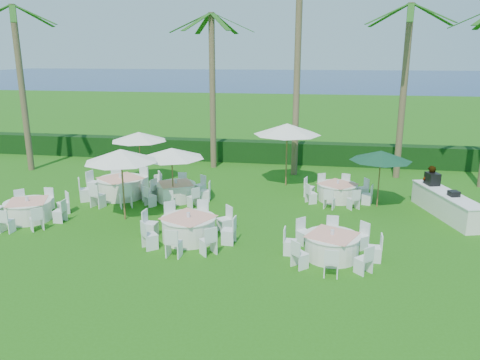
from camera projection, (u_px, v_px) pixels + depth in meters
The scene contains 20 objects.
ground at pixel (179, 238), 15.84m from camera, with size 120.00×120.00×0.00m, color #236210.
hedge at pixel (239, 151), 27.10m from camera, with size 34.00×1.00×1.20m, color black.
ocean at pixel (302, 80), 112.90m from camera, with size 260.00×260.00×0.00m, color #082652.
banquet_table_a at pixel (28, 210), 17.47m from camera, with size 2.94×2.94×0.90m.
banquet_table_b at pixel (189, 228), 15.59m from camera, with size 3.20×3.20×0.97m.
banquet_table_c at pixel (332, 245), 14.23m from camera, with size 2.94×2.94×0.90m.
banquet_table_d at pixel (121, 187), 20.25m from camera, with size 3.46×3.46×1.04m.
banquet_table_e at pixel (176, 191), 19.88m from camera, with size 2.95×2.95×0.90m.
banquet_table_f at pixel (337, 191), 19.85m from camera, with size 2.87×2.87×0.89m.
umbrella_a at pixel (121, 156), 17.02m from camera, with size 2.70×2.70×2.69m.
umbrella_b at pixel (172, 153), 18.91m from camera, with size 2.68×2.68×2.36m.
umbrella_c at pixel (139, 136), 22.21m from camera, with size 2.66×2.66×2.45m.
umbrella_d at pixel (287, 129), 21.53m from camera, with size 3.12×3.12×2.95m.
umbrella_green at pixel (381, 156), 18.55m from camera, with size 2.46×2.46×2.33m.
buffet_table at pixel (446, 204), 17.89m from camera, with size 1.95×4.07×1.42m.
staff_person at pixel (430, 186), 19.06m from camera, with size 0.61×0.40×1.68m, color gray.
palm_b at pixel (212, 84), 24.62m from camera, with size 4.41×4.09×8.09m.
palm_c at pixel (297, 66), 22.82m from camera, with size 4.33×4.30×10.01m.
palm_d at pixel (404, 84), 22.44m from camera, with size 4.21×4.38×8.33m.
palm_f at pixel (21, 82), 24.01m from camera, with size 4.41×4.07×8.43m.
Camera 1 is at (4.53, -14.21, 6.03)m, focal length 35.00 mm.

